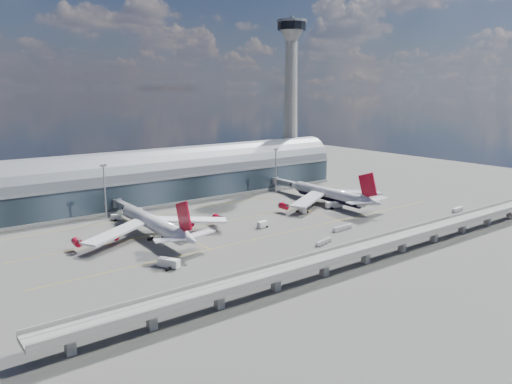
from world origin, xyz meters
TOP-DOWN VIEW (x-y plane):
  - ground at (0.00, 0.00)m, footprint 500.00×500.00m
  - taxi_lines at (0.00, 22.11)m, footprint 200.00×80.12m
  - terminal at (0.00, 77.99)m, footprint 200.00×30.00m
  - control_tower at (85.00, 83.00)m, footprint 19.00×19.00m
  - guideway at (-0.00, -55.00)m, footprint 220.00×8.50m
  - floodlight_mast_left at (-50.00, 55.00)m, footprint 3.00×0.70m
  - floodlight_mast_right at (50.00, 55.00)m, footprint 3.00×0.70m
  - airliner_left at (-44.72, 15.41)m, footprint 63.84×67.03m
  - airliner_right at (53.36, 13.95)m, footprint 63.07×65.91m
  - jet_bridge_left at (-41.17, 53.12)m, footprint 4.40×28.00m
  - jet_bridge_right at (56.92, 51.18)m, footprint 4.40×32.00m
  - service_truck_0 at (-56.28, -18.22)m, footprint 5.87×7.97m
  - service_truck_1 at (-1.02, 1.63)m, footprint 5.14×2.97m
  - service_truck_2 at (49.94, 8.33)m, footprint 9.42×5.19m
  - service_truck_3 at (30.67, 11.09)m, footprint 4.32×6.51m
  - service_truck_4 at (41.70, 19.44)m, footprint 3.66×5.66m
  - service_truck_5 at (-46.37, 51.90)m, footprint 5.08×5.08m
  - cargo_train_0 at (3.59, -30.98)m, footprint 9.74×4.01m
  - cargo_train_1 at (23.46, -21.99)m, footprint 10.92×2.33m
  - cargo_train_2 at (92.82, -33.19)m, footprint 8.42×2.63m

SIDE VIEW (x-z plane):
  - ground at x=0.00m, z-range 0.00..0.00m
  - taxi_lines at x=0.00m, z-range 0.00..0.01m
  - cargo_train_0 at x=3.59m, z-range 0.04..1.65m
  - cargo_train_1 at x=23.46m, z-range 0.04..1.85m
  - cargo_train_2 at x=92.82m, z-range 0.04..1.89m
  - service_truck_5 at x=-46.37m, z-range 0.03..2.54m
  - service_truck_1 at x=-1.02m, z-range 0.01..2.84m
  - service_truck_3 at x=30.67m, z-range 0.03..2.97m
  - service_truck_4 at x=41.70m, z-range 0.01..3.04m
  - service_truck_0 at x=-56.28m, z-range 0.05..3.24m
  - service_truck_2 at x=49.94m, z-range 0.07..3.35m
  - jet_bridge_left at x=-41.17m, z-range 1.55..8.80m
  - jet_bridge_right at x=56.92m, z-range 1.56..8.81m
  - guideway at x=0.00m, z-range 1.69..8.89m
  - airliner_right at x=53.36m, z-range -5.04..15.89m
  - airliner_left at x=-44.72m, z-range -4.38..16.08m
  - terminal at x=0.00m, z-range -2.66..25.34m
  - floodlight_mast_left at x=-50.00m, z-range 0.78..26.48m
  - floodlight_mast_right at x=50.00m, z-range 0.78..26.48m
  - control_tower at x=85.00m, z-range 0.14..103.14m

